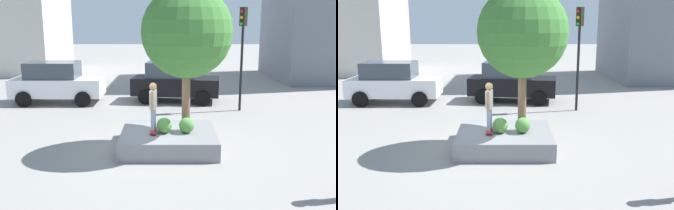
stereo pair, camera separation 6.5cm
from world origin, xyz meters
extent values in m
plane|color=gray|center=(0.00, 0.00, 0.00)|extent=(120.00, 120.00, 0.00)
cube|color=gray|center=(0.38, 0.01, 0.30)|extent=(3.16, 2.89, 0.59)
cylinder|color=brown|center=(0.97, 0.09, 1.82)|extent=(0.28, 0.28, 2.47)
sphere|color=#3D7A33|center=(0.97, 0.09, 3.87)|extent=(2.96, 2.96, 2.96)
sphere|color=#4C8C3D|center=(0.24, -0.22, 0.85)|extent=(0.51, 0.51, 0.51)
sphere|color=#4C8C3D|center=(0.98, -0.20, 0.85)|extent=(0.51, 0.51, 0.51)
cube|color=#A51E1E|center=(-0.12, -0.17, 0.66)|extent=(0.22, 0.80, 0.02)
sphere|color=beige|center=(-0.20, 0.09, 0.62)|extent=(0.06, 0.06, 0.06)
sphere|color=beige|center=(-0.03, 0.09, 0.62)|extent=(0.06, 0.06, 0.06)
sphere|color=beige|center=(-0.21, -0.42, 0.62)|extent=(0.06, 0.06, 0.06)
sphere|color=beige|center=(-0.04, -0.42, 0.62)|extent=(0.06, 0.06, 0.06)
cylinder|color=#8C9EB7|center=(-0.13, -0.26, 1.04)|extent=(0.14, 0.14, 0.76)
cylinder|color=#8C9EB7|center=(-0.11, -0.08, 1.04)|extent=(0.14, 0.14, 0.76)
cube|color=silver|center=(-0.12, -0.17, 1.72)|extent=(0.24, 0.45, 0.60)
cylinder|color=#9E7251|center=(-0.15, -0.39, 1.74)|extent=(0.09, 0.09, 0.56)
cylinder|color=#9E7251|center=(-0.09, 0.06, 1.74)|extent=(0.09, 0.09, 0.56)
sphere|color=#9E7251|center=(-0.12, -0.17, 2.15)|extent=(0.25, 0.25, 0.25)
cube|color=white|center=(-5.41, 7.14, 0.86)|extent=(4.68, 1.99, 0.93)
cube|color=#38424C|center=(-5.64, 7.14, 1.75)|extent=(2.62, 1.74, 0.84)
cylinder|color=black|center=(-3.91, 8.11, 0.40)|extent=(0.79, 0.24, 0.79)
cylinder|color=black|center=(-3.92, 6.15, 0.40)|extent=(0.79, 0.24, 0.79)
cylinder|color=black|center=(-6.89, 8.13, 0.40)|extent=(0.79, 0.24, 0.79)
cylinder|color=black|center=(-6.91, 6.17, 0.40)|extent=(0.79, 0.24, 0.79)
cube|color=black|center=(0.78, 7.55, 0.85)|extent=(4.79, 2.51, 0.92)
cube|color=#38424C|center=(0.56, 7.58, 1.72)|extent=(2.76, 2.01, 0.82)
cylinder|color=black|center=(2.36, 8.31, 0.39)|extent=(0.80, 0.33, 0.78)
cylinder|color=black|center=(2.11, 6.40, 0.39)|extent=(0.80, 0.33, 0.78)
cylinder|color=black|center=(-0.54, 8.69, 0.39)|extent=(0.80, 0.33, 0.78)
cylinder|color=black|center=(-0.79, 6.79, 0.39)|extent=(0.80, 0.33, 0.78)
cylinder|color=black|center=(3.84, 5.43, 2.00)|extent=(0.12, 0.12, 4.01)
cube|color=black|center=(3.84, 5.43, 4.43)|extent=(0.37, 0.37, 0.85)
sphere|color=red|center=(3.73, 5.33, 4.68)|extent=(0.14, 0.14, 0.14)
sphere|color=gold|center=(3.73, 5.33, 4.40)|extent=(0.14, 0.14, 0.14)
sphere|color=green|center=(3.73, 5.33, 4.12)|extent=(0.14, 0.14, 0.14)
camera|label=1|loc=(0.36, -11.90, 4.19)|focal=39.28mm
camera|label=2|loc=(0.43, -11.90, 4.19)|focal=39.28mm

